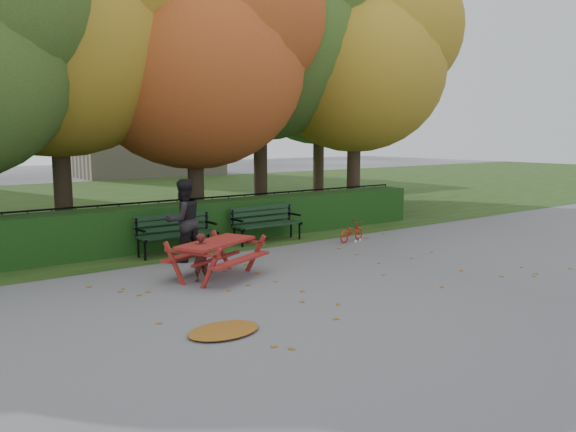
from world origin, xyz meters
TOP-DOWN VIEW (x-y plane):
  - ground at (0.00, 0.00)m, footprint 90.00×90.00m
  - grass_strip at (0.00, 14.00)m, footprint 90.00×90.00m
  - building_right at (8.00, 28.00)m, footprint 9.00×6.00m
  - hedge at (0.00, 4.50)m, footprint 13.00×0.90m
  - iron_fence at (0.00, 5.30)m, footprint 14.00×0.04m
  - tree_b at (-2.44, 6.75)m, footprint 6.72×6.40m
  - tree_c at (0.83, 5.96)m, footprint 6.30×6.00m
  - tree_d at (3.88, 7.23)m, footprint 7.14×6.80m
  - tree_e at (6.52, 5.77)m, footprint 6.09×5.80m
  - tree_g at (8.33, 9.76)m, footprint 6.30×6.00m
  - bench_left at (-1.30, 3.70)m, footprint 1.80×0.57m
  - bench_right at (1.10, 3.70)m, footprint 1.80×0.57m
  - picnic_table at (-1.64, 1.28)m, footprint 2.00×1.84m
  - leaf_pile at (-3.02, -1.36)m, footprint 1.20×1.03m
  - leaf_scatter at (0.00, 0.30)m, footprint 9.00×5.70m
  - child at (-2.00, 1.23)m, footprint 0.33×0.22m
  - adult at (-1.50, 2.90)m, footprint 0.91×0.75m
  - bicycle at (2.83, 2.45)m, footprint 0.98×0.52m

SIDE VIEW (x-z plane):
  - ground at x=0.00m, z-range 0.00..0.00m
  - grass_strip at x=0.00m, z-range 0.01..0.01m
  - leaf_scatter at x=0.00m, z-range 0.00..0.01m
  - leaf_pile at x=-3.02m, z-range 0.00..0.07m
  - bicycle at x=2.83m, z-range 0.00..0.49m
  - child at x=-2.00m, z-range 0.00..0.88m
  - hedge at x=0.00m, z-range 0.00..1.00m
  - bench_left at x=-1.30m, z-range 0.08..0.96m
  - bench_right at x=1.10m, z-range 0.08..0.96m
  - picnic_table at x=-1.64m, z-range 0.14..0.93m
  - iron_fence at x=0.00m, z-range 0.03..1.05m
  - adult at x=-1.50m, z-range 0.00..1.73m
  - tree_c at x=0.83m, z-range 0.82..8.82m
  - tree_e at x=6.52m, z-range 1.01..9.16m
  - tree_g at x=8.33m, z-range 1.10..9.65m
  - tree_b at x=-2.44m, z-range 1.01..9.80m
  - tree_d at x=3.88m, z-range 1.19..10.77m
  - building_right at x=8.00m, z-range 0.00..12.00m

